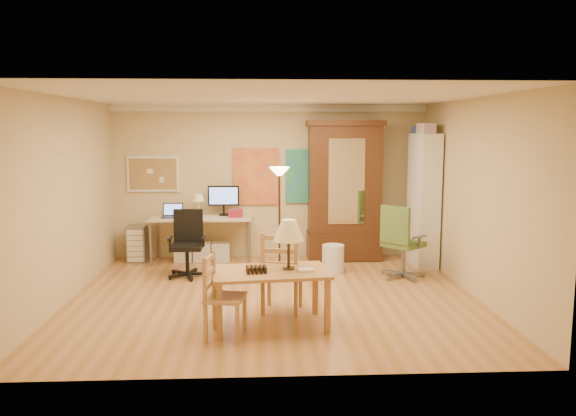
{
  "coord_description": "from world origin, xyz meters",
  "views": [
    {
      "loc": [
        -0.17,
        -7.43,
        2.27
      ],
      "look_at": [
        0.21,
        0.3,
        1.19
      ],
      "focal_mm": 35.0,
      "sensor_mm": 36.0,
      "label": 1
    }
  ],
  "objects_px": {
    "dining_table": "(277,259)",
    "armoire": "(344,200)",
    "office_chair_green": "(401,258)",
    "office_chair_black": "(188,259)",
    "bookshelf": "(423,200)",
    "computer_desk": "(204,234)"
  },
  "relations": [
    {
      "from": "office_chair_black",
      "to": "bookshelf",
      "type": "xyz_separation_m",
      "value": [
        3.86,
        0.6,
        0.82
      ]
    },
    {
      "from": "dining_table",
      "to": "office_chair_black",
      "type": "bearing_deg",
      "value": 120.34
    },
    {
      "from": "dining_table",
      "to": "computer_desk",
      "type": "height_order",
      "value": "computer_desk"
    },
    {
      "from": "office_chair_black",
      "to": "office_chair_green",
      "type": "relative_size",
      "value": 0.91
    },
    {
      "from": "office_chair_black",
      "to": "office_chair_green",
      "type": "height_order",
      "value": "office_chair_green"
    },
    {
      "from": "bookshelf",
      "to": "office_chair_green",
      "type": "bearing_deg",
      "value": -123.66
    },
    {
      "from": "dining_table",
      "to": "armoire",
      "type": "distance_m",
      "value": 3.6
    },
    {
      "from": "armoire",
      "to": "office_chair_green",
      "type": "bearing_deg",
      "value": -61.91
    },
    {
      "from": "dining_table",
      "to": "bookshelf",
      "type": "distance_m",
      "value": 3.84
    },
    {
      "from": "dining_table",
      "to": "armoire",
      "type": "height_order",
      "value": "armoire"
    },
    {
      "from": "office_chair_black",
      "to": "armoire",
      "type": "bearing_deg",
      "value": 22.7
    },
    {
      "from": "dining_table",
      "to": "office_chair_green",
      "type": "distance_m",
      "value": 2.87
    },
    {
      "from": "office_chair_black",
      "to": "bookshelf",
      "type": "relative_size",
      "value": 0.47
    },
    {
      "from": "office_chair_green",
      "to": "armoire",
      "type": "relative_size",
      "value": 0.47
    },
    {
      "from": "computer_desk",
      "to": "bookshelf",
      "type": "distance_m",
      "value": 3.78
    },
    {
      "from": "dining_table",
      "to": "office_chair_green",
      "type": "xyz_separation_m",
      "value": [
        1.98,
        2.03,
        -0.48
      ]
    },
    {
      "from": "armoire",
      "to": "bookshelf",
      "type": "bearing_deg",
      "value": -21.11
    },
    {
      "from": "office_chair_black",
      "to": "dining_table",
      "type": "bearing_deg",
      "value": -59.66
    },
    {
      "from": "office_chair_black",
      "to": "armoire",
      "type": "distance_m",
      "value": 2.92
    },
    {
      "from": "dining_table",
      "to": "armoire",
      "type": "bearing_deg",
      "value": 69.25
    },
    {
      "from": "office_chair_black",
      "to": "office_chair_green",
      "type": "distance_m",
      "value": 3.31
    },
    {
      "from": "office_chair_green",
      "to": "bookshelf",
      "type": "distance_m",
      "value": 1.28
    }
  ]
}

